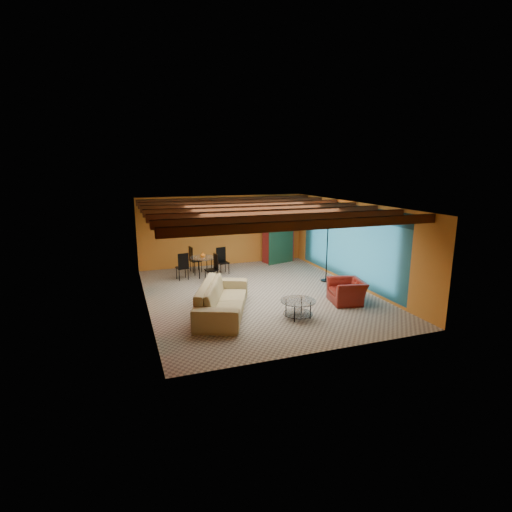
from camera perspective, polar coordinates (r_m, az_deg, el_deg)
name	(u,v)px	position (r m, az deg, el deg)	size (l,w,h in m)	color
room	(257,216)	(11.52, 0.15, 5.79)	(6.52, 8.01, 2.71)	#9C978C
sofa	(223,299)	(10.34, -4.86, -6.18)	(2.82, 1.10, 0.82)	#9B8E64
armchair	(347,291)	(11.45, 13.06, -5.02)	(1.01, 0.89, 0.66)	maroon
coffee_table	(298,309)	(10.17, 6.13, -7.63)	(0.91, 0.91, 0.46)	white
dining_table	(203,263)	(13.84, -7.71, -1.06)	(1.84, 1.84, 0.96)	white
armoire	(278,237)	(15.82, 3.26, 2.83)	(1.18, 0.58, 2.06)	maroon
floor_lamp	(327,250)	(13.27, 10.28, 0.81)	(0.43, 0.43, 2.11)	black
ceiling_fan	(258,217)	(11.42, 0.34, 5.72)	(1.50, 1.50, 0.44)	#472614
painting	(200,224)	(15.06, -8.08, 4.60)	(1.05, 0.03, 0.65)	black
potted_plant	(279,205)	(15.64, 3.32, 7.46)	(0.46, 0.40, 0.51)	#26661E
vase	(203,247)	(13.71, -7.78, 1.27)	(0.18, 0.18, 0.19)	orange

